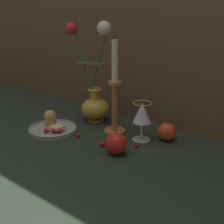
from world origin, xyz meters
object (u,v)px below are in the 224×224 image
at_px(candlestick, 115,98).
at_px(apple_near_glass, 167,132).
at_px(vase, 94,95).
at_px(apple_beside_vase, 116,144).
at_px(plate_with_pastries, 52,126).
at_px(wine_glass, 142,114).

relative_size(candlestick, apple_near_glass, 4.54).
distance_m(vase, apple_beside_vase, 0.32).
bearing_deg(apple_beside_vase, vase, 144.63).
bearing_deg(apple_beside_vase, plate_with_pastries, 179.73).
xyz_separation_m(candlestick, apple_beside_vase, (0.11, -0.14, -0.10)).
distance_m(plate_with_pastries, candlestick, 0.27).
relative_size(vase, apple_beside_vase, 4.86).
xyz_separation_m(plate_with_pastries, wine_glass, (0.31, 0.14, 0.08)).
bearing_deg(candlestick, apple_beside_vase, -50.25).
bearing_deg(apple_beside_vase, wine_glass, 89.24).
height_order(vase, wine_glass, vase).
bearing_deg(apple_near_glass, plate_with_pastries, -153.30).
relative_size(wine_glass, candlestick, 0.39).
relative_size(wine_glass, apple_near_glass, 1.79).
bearing_deg(candlestick, vase, 162.86).
xyz_separation_m(vase, apple_beside_vase, (0.25, -0.18, -0.08)).
height_order(vase, apple_near_glass, vase).
distance_m(wine_glass, candlestick, 0.12).
bearing_deg(wine_glass, vase, 171.79).
height_order(plate_with_pastries, apple_near_glass, apple_near_glass).
relative_size(wine_glass, apple_beside_vase, 1.68).
height_order(wine_glass, candlestick, candlestick).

